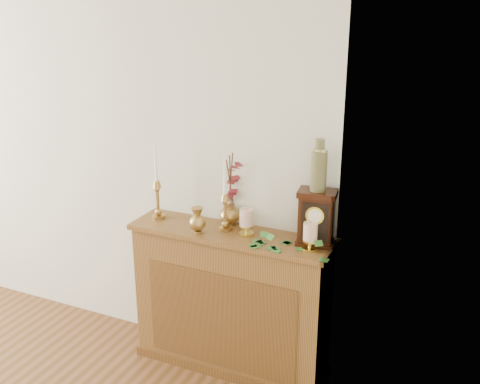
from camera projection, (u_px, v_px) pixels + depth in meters
The scene contains 10 objects.
console_shelf at pixel (231, 305), 3.47m from camera, with size 1.24×0.34×0.93m.
candlestick_left at pixel (157, 193), 3.46m from camera, with size 0.08×0.08×0.50m.
candlestick_center at pixel (225, 206), 3.29m from camera, with size 0.08×0.08×0.47m.
bud_vase at pixel (197, 221), 3.27m from camera, with size 0.10×0.10×0.16m.
ginger_jar at pixel (233, 191), 3.38m from camera, with size 0.18×0.20×0.46m.
pillar_candle_left at pixel (246, 221), 3.24m from camera, with size 0.09×0.09×0.17m.
pillar_candle_right at pixel (310, 235), 3.05m from camera, with size 0.09×0.09×0.17m.
ivy_garland at pixel (285, 245), 3.10m from camera, with size 0.40×0.19×0.08m.
mantel_clock at pixel (316, 218), 3.10m from camera, with size 0.23×0.18×0.31m.
ceramic_vase at pixel (319, 168), 3.01m from camera, with size 0.09×0.09×0.29m.
Camera 1 is at (2.72, -0.66, 2.24)m, focal length 42.00 mm.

